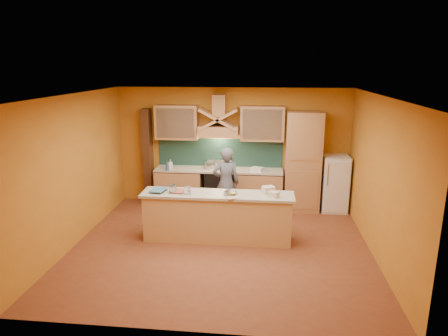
# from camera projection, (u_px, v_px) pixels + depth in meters

# --- Properties ---
(floor) EXTENTS (5.50, 5.00, 0.01)m
(floor) POSITION_uv_depth(u_px,v_px,m) (221.00, 246.00, 7.50)
(floor) COLOR brown
(floor) RESTS_ON ground
(ceiling) EXTENTS (5.50, 5.00, 0.01)m
(ceiling) POSITION_uv_depth(u_px,v_px,m) (221.00, 95.00, 6.79)
(ceiling) COLOR white
(ceiling) RESTS_ON wall_back
(wall_back) EXTENTS (5.50, 0.02, 2.80)m
(wall_back) POSITION_uv_depth(u_px,v_px,m) (232.00, 147.00, 9.55)
(wall_back) COLOR orange
(wall_back) RESTS_ON floor
(wall_front) EXTENTS (5.50, 0.02, 2.80)m
(wall_front) POSITION_uv_depth(u_px,v_px,m) (197.00, 231.00, 4.74)
(wall_front) COLOR orange
(wall_front) RESTS_ON floor
(wall_left) EXTENTS (0.02, 5.00, 2.80)m
(wall_left) POSITION_uv_depth(u_px,v_px,m) (74.00, 170.00, 7.42)
(wall_left) COLOR orange
(wall_left) RESTS_ON floor
(wall_right) EXTENTS (0.02, 5.00, 2.80)m
(wall_right) POSITION_uv_depth(u_px,v_px,m) (379.00, 179.00, 6.86)
(wall_right) COLOR orange
(wall_right) RESTS_ON floor
(base_cabinet_left) EXTENTS (1.10, 0.60, 0.86)m
(base_cabinet_left) POSITION_uv_depth(u_px,v_px,m) (180.00, 188.00, 9.63)
(base_cabinet_left) COLOR tan
(base_cabinet_left) RESTS_ON floor
(base_cabinet_right) EXTENTS (1.10, 0.60, 0.86)m
(base_cabinet_right) POSITION_uv_depth(u_px,v_px,m) (258.00, 190.00, 9.44)
(base_cabinet_right) COLOR tan
(base_cabinet_right) RESTS_ON floor
(counter_top) EXTENTS (3.00, 0.62, 0.04)m
(counter_top) POSITION_uv_depth(u_px,v_px,m) (219.00, 170.00, 9.42)
(counter_top) COLOR #BAB09D
(counter_top) RESTS_ON base_cabinet_left
(stove) EXTENTS (0.60, 0.58, 0.90)m
(stove) POSITION_uv_depth(u_px,v_px,m) (219.00, 188.00, 9.53)
(stove) COLOR black
(stove) RESTS_ON floor
(backsplash) EXTENTS (3.00, 0.03, 0.70)m
(backsplash) POSITION_uv_depth(u_px,v_px,m) (220.00, 153.00, 9.60)
(backsplash) COLOR #183631
(backsplash) RESTS_ON wall_back
(range_hood) EXTENTS (0.92, 0.50, 0.24)m
(range_hood) POSITION_uv_depth(u_px,v_px,m) (219.00, 131.00, 9.23)
(range_hood) COLOR tan
(range_hood) RESTS_ON wall_back
(hood_chimney) EXTENTS (0.30, 0.30, 0.50)m
(hood_chimney) POSITION_uv_depth(u_px,v_px,m) (219.00, 105.00, 9.18)
(hood_chimney) COLOR tan
(hood_chimney) RESTS_ON wall_back
(upper_cabinet_left) EXTENTS (1.00, 0.35, 0.80)m
(upper_cabinet_left) POSITION_uv_depth(u_px,v_px,m) (177.00, 122.00, 9.36)
(upper_cabinet_left) COLOR tan
(upper_cabinet_left) RESTS_ON wall_back
(upper_cabinet_right) EXTENTS (1.00, 0.35, 0.80)m
(upper_cabinet_right) POSITION_uv_depth(u_px,v_px,m) (262.00, 123.00, 9.16)
(upper_cabinet_right) COLOR tan
(upper_cabinet_right) RESTS_ON wall_back
(pantry_column) EXTENTS (0.80, 0.60, 2.30)m
(pantry_column) POSITION_uv_depth(u_px,v_px,m) (303.00, 162.00, 9.16)
(pantry_column) COLOR tan
(pantry_column) RESTS_ON floor
(fridge) EXTENTS (0.58, 0.60, 1.30)m
(fridge) POSITION_uv_depth(u_px,v_px,m) (335.00, 183.00, 9.21)
(fridge) COLOR white
(fridge) RESTS_ON floor
(trim_column_left) EXTENTS (0.20, 0.30, 2.30)m
(trim_column_left) POSITION_uv_depth(u_px,v_px,m) (148.00, 156.00, 9.68)
(trim_column_left) COLOR #472816
(trim_column_left) RESTS_ON floor
(island_body) EXTENTS (2.80, 0.55, 0.88)m
(island_body) POSITION_uv_depth(u_px,v_px,m) (217.00, 218.00, 7.68)
(island_body) COLOR #DCAC71
(island_body) RESTS_ON floor
(island_top) EXTENTS (2.90, 0.62, 0.05)m
(island_top) POSITION_uv_depth(u_px,v_px,m) (217.00, 195.00, 7.56)
(island_top) COLOR #BAB09D
(island_top) RESTS_ON island_body
(person) EXTENTS (0.66, 0.51, 1.61)m
(person) POSITION_uv_depth(u_px,v_px,m) (226.00, 183.00, 8.67)
(person) COLOR slate
(person) RESTS_ON floor
(pot_large) EXTENTS (0.29, 0.29, 0.14)m
(pot_large) POSITION_uv_depth(u_px,v_px,m) (210.00, 166.00, 9.47)
(pot_large) COLOR #B1B2B9
(pot_large) RESTS_ON stove
(pot_small) EXTENTS (0.27, 0.27, 0.12)m
(pot_small) POSITION_uv_depth(u_px,v_px,m) (226.00, 166.00, 9.48)
(pot_small) COLOR #B4B4BB
(pot_small) RESTS_ON stove
(soap_bottle_a) EXTENTS (0.12, 0.12, 0.21)m
(soap_bottle_a) POSITION_uv_depth(u_px,v_px,m) (170.00, 164.00, 9.48)
(soap_bottle_a) COLOR silver
(soap_bottle_a) RESTS_ON counter_top
(soap_bottle_b) EXTENTS (0.12, 0.12, 0.23)m
(soap_bottle_b) POSITION_uv_depth(u_px,v_px,m) (167.00, 166.00, 9.26)
(soap_bottle_b) COLOR #365C96
(soap_bottle_b) RESTS_ON counter_top
(bowl_back) EXTENTS (0.24, 0.24, 0.07)m
(bowl_back) POSITION_uv_depth(u_px,v_px,m) (258.00, 170.00, 9.23)
(bowl_back) COLOR silver
(bowl_back) RESTS_ON counter_top
(dish_rack) EXTENTS (0.31, 0.28, 0.09)m
(dish_rack) POSITION_uv_depth(u_px,v_px,m) (257.00, 169.00, 9.20)
(dish_rack) COLOR white
(dish_rack) RESTS_ON counter_top
(book_lower) EXTENTS (0.23, 0.30, 0.03)m
(book_lower) POSITION_uv_depth(u_px,v_px,m) (174.00, 191.00, 7.65)
(book_lower) COLOR #A8503C
(book_lower) RESTS_ON island_top
(book_upper) EXTENTS (0.32, 0.39, 0.03)m
(book_upper) POSITION_uv_depth(u_px,v_px,m) (153.00, 189.00, 7.69)
(book_upper) COLOR teal
(book_upper) RESTS_ON island_top
(jar_large) EXTENTS (0.17, 0.17, 0.16)m
(jar_large) POSITION_uv_depth(u_px,v_px,m) (173.00, 189.00, 7.58)
(jar_large) COLOR silver
(jar_large) RESTS_ON island_top
(jar_small) EXTENTS (0.14, 0.14, 0.14)m
(jar_small) POSITION_uv_depth(u_px,v_px,m) (187.00, 191.00, 7.49)
(jar_small) COLOR white
(jar_small) RESTS_ON island_top
(kitchen_scale) EXTENTS (0.13, 0.13, 0.09)m
(kitchen_scale) POSITION_uv_depth(u_px,v_px,m) (227.00, 193.00, 7.43)
(kitchen_scale) COLOR silver
(kitchen_scale) RESTS_ON island_top
(mixing_bowl) EXTENTS (0.26, 0.26, 0.06)m
(mixing_bowl) POSITION_uv_depth(u_px,v_px,m) (231.00, 193.00, 7.46)
(mixing_bowl) COLOR white
(mixing_bowl) RESTS_ON island_top
(cloth) EXTENTS (0.30, 0.28, 0.02)m
(cloth) POSITION_uv_depth(u_px,v_px,m) (233.00, 197.00, 7.31)
(cloth) COLOR beige
(cloth) RESTS_ON island_top
(grocery_bag_a) EXTENTS (0.27, 0.25, 0.14)m
(grocery_bag_a) POSITION_uv_depth(u_px,v_px,m) (268.00, 190.00, 7.53)
(grocery_bag_a) COLOR beige
(grocery_bag_a) RESTS_ON island_top
(grocery_bag_b) EXTENTS (0.22, 0.20, 0.10)m
(grocery_bag_b) POSITION_uv_depth(u_px,v_px,m) (274.00, 194.00, 7.33)
(grocery_bag_b) COLOR beige
(grocery_bag_b) RESTS_ON island_top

